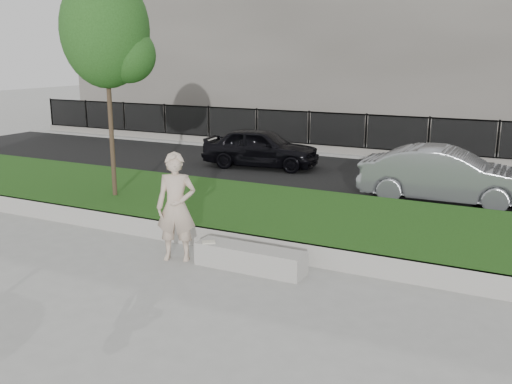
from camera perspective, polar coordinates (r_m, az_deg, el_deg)
The scene contains 13 objects.
ground at distance 10.14m, azimuth -5.38°, elevation -7.75°, with size 90.00×90.00×0.00m, color gray.
grass_bank at distance 12.57m, azimuth 1.89°, elevation -2.46°, with size 34.00×4.00×0.40m, color #16350D.
grass_kerb at distance 10.91m, azimuth -2.49°, elevation -5.01°, with size 34.00×0.08×0.40m, color #9F9D95.
street at distance 17.61m, azimuth 9.49°, elevation 1.46°, with size 34.00×7.00×0.04m, color black.
far_pavement at distance 21.87m, azimuth 13.08°, elevation 3.77°, with size 34.00×3.00×0.12m, color gray.
iron_fence at distance 20.83m, azimuth 12.48°, elevation 4.67°, with size 32.00×0.30×1.50m.
building_facade at distance 28.44m, azimuth 17.22°, elevation 15.74°, with size 34.00×10.00×10.00m, color #5B554F.
stone_bench at distance 10.04m, azimuth -0.61°, elevation -6.64°, with size 2.00×0.50×0.41m, color #9F9D95.
man at distance 10.39m, azimuth -7.99°, elevation -1.51°, with size 0.73×0.48×1.99m, color beige.
book at distance 10.23m, azimuth -4.76°, elevation -5.01°, with size 0.23×0.17×0.03m, color beige.
young_tree at distance 13.64m, azimuth -14.49°, elevation 15.02°, with size 2.08×1.99×5.10m.
car_dark at distance 18.74m, azimuth 0.50°, elevation 4.47°, with size 1.53×3.81×1.30m, color black.
car_silver at distance 15.01m, azimuth 18.47°, elevation 1.60°, with size 1.47×4.20×1.39m, color gray.
Camera 1 is at (5.09, -7.95, 3.70)m, focal length 40.00 mm.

